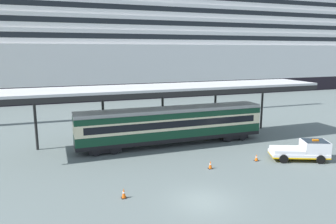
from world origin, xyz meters
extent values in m
plane|color=#586463|center=(0.00, 0.00, 0.00)|extent=(400.00, 400.00, 0.00)
cube|color=black|center=(-1.92, 57.26, 1.70)|extent=(172.21, 22.01, 3.41)
cube|color=white|center=(-1.92, 57.26, 7.39)|extent=(172.21, 22.01, 7.96)
cube|color=white|center=(-1.92, 57.26, 12.81)|extent=(158.44, 20.25, 2.89)
cube|color=black|center=(-1.92, 47.19, 12.96)|extent=(151.55, 0.12, 1.04)
cube|color=white|center=(-1.92, 57.26, 15.71)|extent=(152.10, 19.44, 2.89)
cube|color=black|center=(-1.92, 47.59, 15.85)|extent=(145.49, 0.12, 1.04)
cube|color=white|center=(-1.92, 57.26, 18.60)|extent=(145.76, 18.63, 2.89)
cube|color=black|center=(-1.92, 48.00, 18.74)|extent=(139.42, 0.12, 1.04)
cube|color=silver|center=(2.67, 13.79, 6.30)|extent=(34.39, 5.94, 0.25)
cube|color=black|center=(2.67, 10.92, 5.92)|extent=(34.39, 0.20, 0.50)
cylinder|color=black|center=(-11.09, 16.36, 3.09)|extent=(0.28, 0.28, 6.17)
cylinder|color=black|center=(-4.21, 16.36, 3.09)|extent=(0.28, 0.28, 6.17)
cylinder|color=black|center=(2.67, 16.36, 3.09)|extent=(0.28, 0.28, 6.17)
cylinder|color=black|center=(9.55, 16.36, 3.09)|extent=(0.28, 0.28, 6.17)
cylinder|color=black|center=(16.43, 16.36, 3.09)|extent=(0.28, 0.28, 6.17)
cube|color=black|center=(2.67, 13.29, 0.85)|extent=(20.49, 2.80, 0.40)
cube|color=#0F3823|center=(2.67, 13.29, 1.50)|extent=(20.49, 2.80, 0.90)
cube|color=beige|center=(2.67, 13.29, 2.55)|extent=(20.49, 2.80, 1.20)
cube|color=black|center=(2.67, 11.92, 2.60)|extent=(18.85, 0.08, 0.72)
cube|color=#0F3823|center=(2.67, 13.29, 3.45)|extent=(20.49, 2.80, 0.60)
cube|color=#969696|center=(2.67, 13.29, 3.93)|extent=(20.49, 2.69, 0.36)
cube|color=black|center=(-4.71, 13.29, 0.45)|extent=(3.20, 2.35, 0.50)
cylinder|color=black|center=(-5.61, 12.11, 0.42)|extent=(0.84, 0.12, 0.84)
cylinder|color=black|center=(-3.81, 12.11, 0.42)|extent=(0.84, 0.12, 0.84)
cube|color=black|center=(10.05, 13.29, 0.45)|extent=(3.20, 2.35, 0.50)
cylinder|color=black|center=(9.15, 12.11, 0.42)|extent=(0.84, 0.12, 0.84)
cylinder|color=black|center=(10.95, 12.11, 0.42)|extent=(0.84, 0.12, 0.84)
cube|color=white|center=(12.20, 4.66, 0.58)|extent=(5.57, 3.85, 0.36)
cube|color=#F2B20C|center=(12.20, 4.66, 0.45)|extent=(5.58, 3.87, 0.12)
cube|color=white|center=(13.55, 4.10, 1.31)|extent=(2.85, 2.65, 1.10)
cube|color=#19232D|center=(13.55, 4.10, 1.66)|extent=(2.63, 2.50, 0.44)
cube|color=orange|center=(13.55, 4.10, 1.94)|extent=(0.59, 0.40, 0.16)
cube|color=white|center=(11.24, 5.06, 0.94)|extent=(3.43, 2.89, 0.36)
cylinder|color=black|center=(14.12, 4.94, 0.40)|extent=(0.83, 0.54, 0.80)
cylinder|color=black|center=(13.35, 3.10, 0.40)|extent=(0.83, 0.54, 0.80)
cylinder|color=black|center=(11.05, 6.22, 0.40)|extent=(0.83, 0.54, 0.80)
cylinder|color=black|center=(10.28, 4.38, 0.40)|extent=(0.83, 0.54, 0.80)
cube|color=black|center=(-4.99, 2.34, 0.02)|extent=(0.36, 0.36, 0.04)
cone|color=#EA590F|center=(-4.99, 2.34, 0.38)|extent=(0.30, 0.30, 0.69)
cylinder|color=white|center=(-4.99, 2.34, 0.42)|extent=(0.17, 0.17, 0.10)
cube|color=black|center=(3.33, 5.38, 0.02)|extent=(0.36, 0.36, 0.04)
cone|color=#EA590F|center=(3.33, 5.38, 0.39)|extent=(0.30, 0.30, 0.69)
cylinder|color=white|center=(3.33, 5.38, 0.42)|extent=(0.17, 0.17, 0.10)
cube|color=black|center=(8.31, 5.73, 0.02)|extent=(0.36, 0.36, 0.04)
cone|color=#EA590F|center=(8.31, 5.73, 0.35)|extent=(0.30, 0.30, 0.61)
cylinder|color=white|center=(8.31, 5.73, 0.38)|extent=(0.17, 0.17, 0.09)
camera|label=1|loc=(-9.14, -18.33, 10.17)|focal=34.25mm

